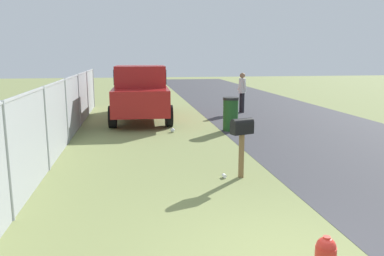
{
  "coord_description": "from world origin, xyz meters",
  "views": [
    {
      "loc": [
        -3.8,
        1.81,
        2.48
      ],
      "look_at": [
        3.83,
        0.63,
        1.01
      ],
      "focal_mm": 35.92,
      "sensor_mm": 36.0,
      "label": 1
    }
  ],
  "objects_px": {
    "mailbox": "(242,131)",
    "pickup_truck": "(141,91)",
    "trash_bin": "(231,114)",
    "pedestrian": "(242,90)"
  },
  "relations": [
    {
      "from": "mailbox",
      "to": "trash_bin",
      "type": "bearing_deg",
      "value": -31.58
    },
    {
      "from": "pickup_truck",
      "to": "pedestrian",
      "type": "relative_size",
      "value": 3.23
    },
    {
      "from": "trash_bin",
      "to": "pickup_truck",
      "type": "bearing_deg",
      "value": 46.36
    },
    {
      "from": "mailbox",
      "to": "pedestrian",
      "type": "distance_m",
      "value": 9.16
    },
    {
      "from": "pickup_truck",
      "to": "trash_bin",
      "type": "height_order",
      "value": "pickup_truck"
    },
    {
      "from": "pickup_truck",
      "to": "pedestrian",
      "type": "bearing_deg",
      "value": 106.77
    },
    {
      "from": "pedestrian",
      "to": "pickup_truck",
      "type": "bearing_deg",
      "value": 176.92
    },
    {
      "from": "trash_bin",
      "to": "pedestrian",
      "type": "xyz_separation_m",
      "value": [
        3.92,
        -1.52,
        0.44
      ]
    },
    {
      "from": "mailbox",
      "to": "pedestrian",
      "type": "relative_size",
      "value": 0.71
    },
    {
      "from": "mailbox",
      "to": "pickup_truck",
      "type": "distance_m",
      "value": 7.84
    }
  ]
}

